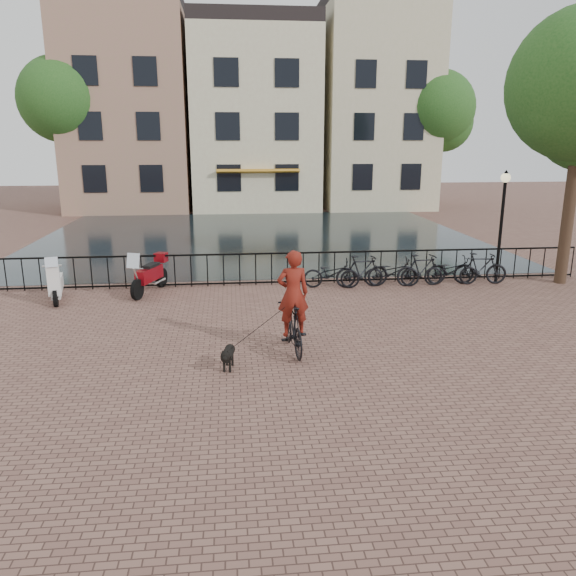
{
  "coord_description": "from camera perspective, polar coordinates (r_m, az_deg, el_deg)",
  "views": [
    {
      "loc": [
        -1.25,
        -9.12,
        4.42
      ],
      "look_at": [
        0.0,
        3.0,
        1.2
      ],
      "focal_mm": 35.0,
      "sensor_mm": 36.0,
      "label": 1
    }
  ],
  "objects": [
    {
      "name": "dog",
      "position": [
        11.28,
        -6.09,
        -6.95
      ],
      "size": [
        0.36,
        0.79,
        0.51
      ],
      "rotation": [
        0.0,
        0.0,
        -0.15
      ],
      "color": "black",
      "rests_on": "ground"
    },
    {
      "name": "tree_far_left",
      "position": [
        37.48,
        -22.01,
        17.32
      ],
      "size": [
        5.04,
        5.04,
        9.27
      ],
      "color": "black",
      "rests_on": "ground"
    },
    {
      "name": "canal_house_mid",
      "position": [
        39.18,
        -3.48,
        16.95
      ],
      "size": [
        8.0,
        9.5,
        11.8
      ],
      "color": "beige",
      "rests_on": "ground"
    },
    {
      "name": "cyclist",
      "position": [
        11.89,
        0.51,
        -1.99
      ],
      "size": [
        0.86,
        1.94,
        2.59
      ],
      "rotation": [
        0.0,
        0.0,
        3.23
      ],
      "color": "black",
      "rests_on": "ground"
    },
    {
      "name": "canal_house_right",
      "position": [
        40.38,
        8.5,
        17.82
      ],
      "size": [
        7.0,
        9.0,
        13.3
      ],
      "color": "#C0BA8F",
      "rests_on": "ground"
    },
    {
      "name": "ground",
      "position": [
        10.21,
        1.76,
        -10.85
      ],
      "size": [
        100.0,
        100.0,
        0.0
      ],
      "primitive_type": "plane",
      "color": "brown",
      "rests_on": "ground"
    },
    {
      "name": "tree_far_right",
      "position": [
        38.52,
        14.91,
        17.21
      ],
      "size": [
        4.76,
        4.76,
        8.76
      ],
      "color": "black",
      "rests_on": "ground"
    },
    {
      "name": "parked_bike_3",
      "position": [
        17.98,
        13.43,
        1.8
      ],
      "size": [
        1.71,
        0.66,
        1.0
      ],
      "primitive_type": "imported",
      "rotation": [
        0.0,
        0.0,
        1.69
      ],
      "color": "black",
      "rests_on": "ground"
    },
    {
      "name": "canal_water",
      "position": [
        26.82,
        -3.15,
        5.3
      ],
      "size": [
        20.0,
        20.0,
        0.0
      ],
      "primitive_type": "plane",
      "color": "black",
      "rests_on": "ground"
    },
    {
      "name": "railing",
      "position": [
        17.61,
        -1.67,
        1.95
      ],
      "size": [
        20.0,
        0.05,
        1.02
      ],
      "color": "black",
      "rests_on": "ground"
    },
    {
      "name": "scooter",
      "position": [
        17.06,
        -22.56,
        1.1
      ],
      "size": [
        0.75,
        1.59,
        1.42
      ],
      "rotation": [
        0.0,
        0.0,
        0.21
      ],
      "color": "white",
      "rests_on": "ground"
    },
    {
      "name": "parked_bike_2",
      "position": [
        17.7,
        10.52,
        1.59
      ],
      "size": [
        1.77,
        0.76,
        0.9
      ],
      "primitive_type": "imported",
      "rotation": [
        0.0,
        0.0,
        1.47
      ],
      "color": "black",
      "rests_on": "ground"
    },
    {
      "name": "lamp_post",
      "position": [
        18.85,
        20.98,
        7.62
      ],
      "size": [
        0.3,
        0.3,
        3.45
      ],
      "color": "black",
      "rests_on": "ground"
    },
    {
      "name": "canal_house_left",
      "position": [
        39.66,
        -15.67,
        17.15
      ],
      "size": [
        7.5,
        9.0,
        12.8
      ],
      "color": "#987958",
      "rests_on": "ground"
    },
    {
      "name": "parked_bike_5",
      "position": [
        18.69,
        18.95,
        1.88
      ],
      "size": [
        1.71,
        0.67,
        1.0
      ],
      "primitive_type": "imported",
      "rotation": [
        0.0,
        0.0,
        1.45
      ],
      "color": "black",
      "rests_on": "ground"
    },
    {
      "name": "parked_bike_0",
      "position": [
        17.26,
        4.45,
        1.47
      ],
      "size": [
        1.79,
        0.85,
        0.9
      ],
      "primitive_type": "imported",
      "rotation": [
        0.0,
        0.0,
        1.42
      ],
      "color": "black",
      "rests_on": "ground"
    },
    {
      "name": "motorcycle",
      "position": [
        17.06,
        -13.94,
        1.76
      ],
      "size": [
        1.12,
        2.0,
        1.4
      ],
      "rotation": [
        0.0,
        0.0,
        -0.36
      ],
      "color": "maroon",
      "rests_on": "ground"
    },
    {
      "name": "parked_bike_1",
      "position": [
        17.44,
        7.52,
        1.69
      ],
      "size": [
        1.7,
        0.6,
        1.0
      ],
      "primitive_type": "imported",
      "rotation": [
        0.0,
        0.0,
        1.65
      ],
      "color": "black",
      "rests_on": "ground"
    },
    {
      "name": "parked_bike_4",
      "position": [
        18.32,
        16.23,
        1.7
      ],
      "size": [
        1.72,
        0.62,
        0.9
      ],
      "primitive_type": "imported",
      "rotation": [
        0.0,
        0.0,
        1.56
      ],
      "color": "black",
      "rests_on": "ground"
    }
  ]
}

